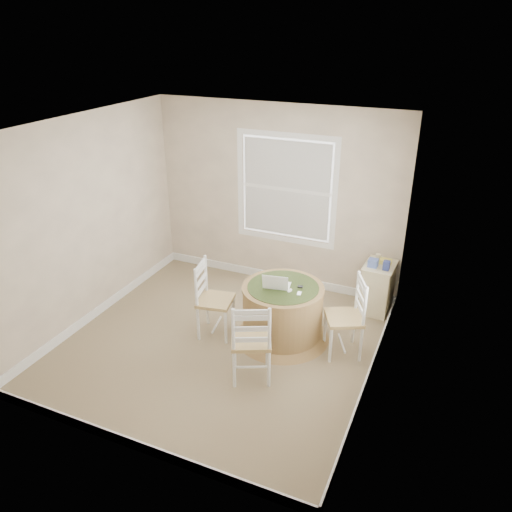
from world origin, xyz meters
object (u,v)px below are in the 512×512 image
at_px(round_table, 283,310).
at_px(corner_chest, 377,287).
at_px(chair_left, 216,300).
at_px(laptop, 277,285).
at_px(chair_right, 344,317).
at_px(chair_near, 251,340).

relative_size(round_table, corner_chest, 1.71).
xyz_separation_m(chair_left, corner_chest, (1.71, 1.36, -0.13)).
height_order(round_table, laptop, laptop).
xyz_separation_m(chair_right, laptop, (-0.83, -0.02, 0.25)).
bearing_deg(chair_left, chair_right, -91.80).
bearing_deg(laptop, chair_near, 81.82).
distance_m(chair_left, laptop, 0.78).
bearing_deg(chair_right, chair_left, -107.34).
xyz_separation_m(round_table, chair_left, (-0.78, -0.26, 0.09)).
height_order(chair_right, corner_chest, chair_right).
distance_m(chair_right, laptop, 0.86).
bearing_deg(round_table, chair_near, -101.98).
height_order(chair_left, corner_chest, chair_left).
bearing_deg(chair_near, chair_left, -63.81).
height_order(chair_left, chair_near, same).
relative_size(chair_right, laptop, 2.73).
bearing_deg(chair_near, round_table, -117.67).
height_order(round_table, chair_left, chair_left).
relative_size(chair_near, laptop, 2.73).
distance_m(round_table, chair_left, 0.82).
relative_size(round_table, laptop, 3.34).
bearing_deg(corner_chest, chair_near, -114.15).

